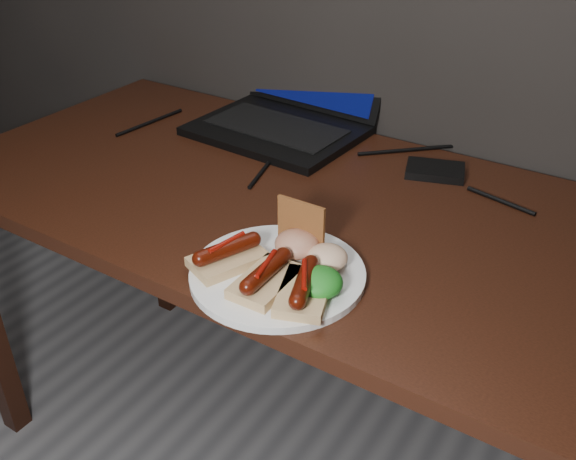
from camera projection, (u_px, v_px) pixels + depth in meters
The scene contains 12 objects.
desk at pixel (283, 231), 1.28m from camera, with size 1.40×0.70×0.75m.
laptop at pixel (292, 105), 1.49m from camera, with size 0.38×0.38×0.25m.
hard_drive at pixel (435, 171), 1.29m from camera, with size 0.11×0.08×0.02m, color black.
desk_cables at pixel (312, 154), 1.37m from camera, with size 0.90×0.41×0.01m.
plate at pixel (278, 274), 0.99m from camera, with size 0.27×0.27×0.01m, color white.
bread_sausage_left at pixel (228, 255), 0.99m from camera, with size 0.11×0.13×0.04m.
bread_sausage_center at pixel (266, 277), 0.94m from camera, with size 0.07×0.12×0.04m.
bread_sausage_right at pixel (304, 288), 0.92m from camera, with size 0.10×0.13×0.04m.
crispbread at pixel (301, 225), 1.02m from camera, with size 0.09×0.01×0.09m, color #AC642F.
salad_greens at pixel (319, 282), 0.93m from camera, with size 0.07×0.07×0.04m, color #115912.
salsa_mound at pixel (297, 244), 1.02m from camera, with size 0.07×0.07×0.04m, color maroon.
coleslaw_mound at pixel (327, 257), 0.99m from camera, with size 0.06×0.06×0.04m, color beige.
Camera 1 is at (0.60, 0.47, 1.33)m, focal length 40.00 mm.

